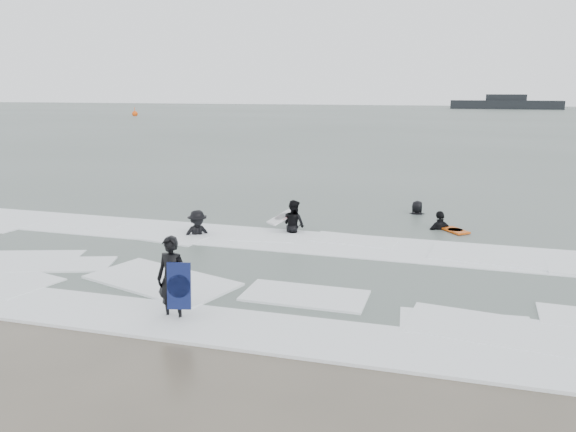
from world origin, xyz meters
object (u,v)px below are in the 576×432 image
(surfer_right_near, at_px, (440,230))
(vessel_horizon, at_px, (506,104))
(buoy, at_px, (135,114))
(surfer_centre, at_px, (174,319))
(surfer_right_far, at_px, (417,215))
(surfer_wading, at_px, (294,234))
(surfer_breaker, at_px, (198,237))

(surfer_right_near, distance_m, vessel_horizon, 127.36)
(vessel_horizon, bearing_deg, buoy, -139.40)
(surfer_centre, height_order, vessel_horizon, vessel_horizon)
(surfer_right_near, relative_size, surfer_right_far, 1.06)
(surfer_right_far, bearing_deg, surfer_wading, 39.29)
(surfer_breaker, bearing_deg, surfer_right_near, -22.35)
(surfer_breaker, bearing_deg, surfer_wading, -19.93)
(surfer_wading, bearing_deg, surfer_right_far, -100.84)
(surfer_breaker, relative_size, surfer_right_far, 1.02)
(surfer_centre, relative_size, buoy, 1.10)
(surfer_wading, relative_size, buoy, 1.03)
(surfer_wading, distance_m, vessel_horizon, 129.70)
(surfer_wading, height_order, surfer_right_far, surfer_right_far)
(surfer_breaker, height_order, surfer_right_near, surfer_right_near)
(surfer_right_near, bearing_deg, vessel_horizon, -130.32)
(surfer_centre, bearing_deg, surfer_right_far, 73.04)
(surfer_centre, distance_m, surfer_wading, 7.62)
(surfer_right_far, bearing_deg, vessel_horizon, -103.30)
(buoy, bearing_deg, surfer_right_far, -51.43)
(surfer_wading, bearing_deg, vessel_horizon, -64.91)
(surfer_wading, bearing_deg, surfer_centre, 118.78)
(surfer_right_far, bearing_deg, surfer_breaker, 31.48)
(surfer_right_near, height_order, vessel_horizon, vessel_horizon)
(surfer_right_near, xyz_separation_m, surfer_right_far, (-0.93, 2.18, 0.00))
(surfer_breaker, distance_m, vessel_horizon, 131.44)
(surfer_wading, xyz_separation_m, surfer_right_near, (4.67, 1.87, 0.00))
(surfer_breaker, relative_size, surfer_right_near, 0.96)
(surfer_wading, relative_size, surfer_breaker, 0.97)
(surfer_centre, bearing_deg, surfer_breaker, 114.10)
(surfer_wading, xyz_separation_m, vessel_horizon, (15.54, 128.76, 1.29))
(surfer_wading, bearing_deg, surfer_breaker, 57.70)
(surfer_right_near, bearing_deg, surfer_breaker, -12.11)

